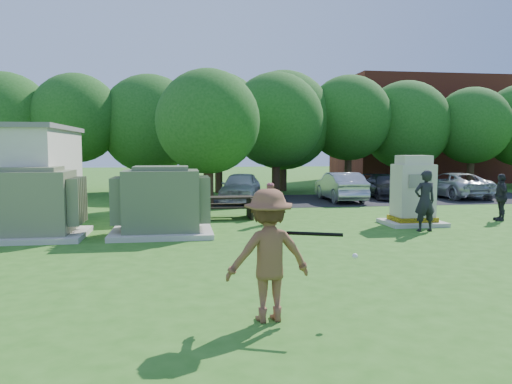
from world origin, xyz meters
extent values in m
plane|color=#2D6619|center=(0.00, 0.00, 0.00)|extent=(120.00, 120.00, 0.00)
cube|color=maroon|center=(18.00, 27.00, 4.00)|extent=(15.00, 8.00, 8.00)
cube|color=#232326|center=(7.00, 13.50, 0.01)|extent=(20.00, 6.00, 0.01)
cube|color=beige|center=(-6.50, 4.50, 0.07)|extent=(3.00, 2.40, 0.15)
cube|color=#6D7453|center=(-6.50, 4.50, 1.05)|extent=(2.20, 1.80, 1.80)
cube|color=#6D7453|center=(-6.50, 4.50, 2.01)|extent=(1.60, 1.30, 0.12)
cube|color=#6D7453|center=(-5.23, 4.50, 1.07)|extent=(0.32, 1.50, 1.35)
cube|color=beige|center=(-2.80, 4.50, 0.07)|extent=(3.00, 2.40, 0.15)
cube|color=#586547|center=(-2.80, 4.50, 1.05)|extent=(2.20, 1.80, 1.80)
cube|color=#586547|center=(-2.80, 4.50, 2.01)|extent=(1.60, 1.30, 0.12)
cube|color=#586547|center=(-4.07, 4.50, 1.07)|extent=(0.32, 1.50, 1.35)
cube|color=#586547|center=(-1.53, 4.50, 1.07)|extent=(0.32, 1.50, 1.35)
cube|color=beige|center=(5.59, 5.23, 0.07)|extent=(1.94, 1.59, 0.13)
cube|color=yellow|center=(5.59, 5.23, 0.21)|extent=(1.37, 1.10, 0.16)
cube|color=beige|center=(5.59, 5.23, 1.17)|extent=(1.24, 0.97, 1.77)
cube|color=beige|center=(5.59, 5.23, 2.21)|extent=(1.02, 0.79, 0.31)
cube|color=gray|center=(5.59, 4.72, 1.53)|extent=(0.79, 0.04, 0.44)
cube|color=black|center=(-0.50, 7.70, 0.79)|extent=(1.91, 0.74, 0.06)
cube|color=black|center=(-0.50, 8.28, 0.47)|extent=(1.91, 0.27, 0.05)
cube|color=black|center=(-0.50, 7.11, 0.47)|extent=(1.91, 0.27, 0.05)
cube|color=black|center=(-1.33, 7.70, 0.39)|extent=(0.08, 1.43, 0.79)
cube|color=black|center=(0.33, 7.70, 0.39)|extent=(0.08, 1.43, 0.79)
imported|color=brown|center=(-0.93, -3.39, 1.00)|extent=(1.36, 0.87, 2.00)
imported|color=black|center=(5.34, 3.90, 0.96)|extent=(0.72, 0.49, 1.92)
imported|color=#CA6B75|center=(0.82, 5.92, 0.72)|extent=(0.77, 0.64, 1.44)
imported|color=#26262B|center=(9.17, 5.66, 0.85)|extent=(0.66, 1.07, 1.69)
imported|color=silver|center=(0.66, 13.36, 0.73)|extent=(2.74, 4.57, 1.45)
imported|color=#ACABB0|center=(5.61, 13.09, 0.71)|extent=(1.55, 4.34, 1.43)
imported|color=black|center=(8.39, 14.04, 0.61)|extent=(2.22, 4.39, 1.22)
imported|color=silver|center=(12.06, 13.88, 0.67)|extent=(2.42, 4.89, 1.33)
cylinder|color=black|center=(-0.23, -3.44, 1.31)|extent=(0.81, 0.36, 0.06)
cylinder|color=maroon|center=(-0.82, -3.43, 1.31)|extent=(0.23, 0.14, 0.06)
sphere|color=white|center=(0.44, -3.36, 0.93)|extent=(0.09, 0.09, 0.09)
cylinder|color=#47301E|center=(-12.00, 19.40, 1.20)|extent=(0.44, 0.44, 2.40)
sphere|color=#235B1C|center=(-12.00, 19.40, 4.08)|extent=(5.60, 5.60, 5.60)
cylinder|color=#47301E|center=(-8.00, 18.80, 1.40)|extent=(0.44, 0.44, 2.80)
sphere|color=#235B1C|center=(-8.00, 18.80, 4.30)|extent=(5.00, 5.00, 5.00)
cylinder|color=#47301E|center=(-4.00, 19.60, 1.15)|extent=(0.44, 0.44, 2.30)
sphere|color=#235B1C|center=(-4.00, 19.60, 4.04)|extent=(5.80, 5.80, 5.80)
cylinder|color=#47301E|center=(0.00, 18.70, 1.35)|extent=(0.44, 0.44, 2.70)
sphere|color=#235B1C|center=(0.00, 18.70, 4.32)|extent=(5.40, 5.40, 5.40)
cylinder|color=#47301E|center=(4.00, 19.30, 1.25)|extent=(0.44, 0.44, 2.50)
sphere|color=#235B1C|center=(4.00, 19.30, 4.30)|extent=(6.00, 6.00, 6.00)
cylinder|color=#47301E|center=(8.00, 18.90, 1.45)|extent=(0.44, 0.44, 2.90)
sphere|color=#235B1C|center=(8.00, 18.90, 4.46)|extent=(5.20, 5.20, 5.20)
cylinder|color=#47301E|center=(12.00, 19.50, 1.20)|extent=(0.44, 0.44, 2.40)
sphere|color=#235B1C|center=(12.00, 19.50, 4.08)|extent=(5.60, 5.60, 5.60)
cylinder|color=#47301E|center=(16.00, 18.60, 1.30)|extent=(0.44, 0.44, 2.60)
sphere|color=#235B1C|center=(16.00, 18.60, 4.04)|extent=(4.80, 4.80, 4.80)
cylinder|color=#47301E|center=(-1.00, 11.50, 1.20)|extent=(0.44, 0.44, 2.40)
sphere|color=#235B1C|center=(-1.00, 11.50, 3.78)|extent=(4.60, 4.60, 4.60)
cylinder|color=#47301E|center=(3.00, 16.50, 1.30)|extent=(0.44, 0.44, 2.60)
sphere|color=#235B1C|center=(3.00, 16.50, 4.16)|extent=(5.20, 5.20, 5.20)
camera|label=1|loc=(-2.22, -10.66, 2.60)|focal=35.00mm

